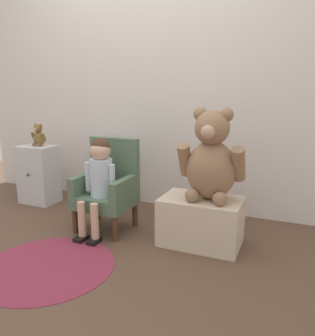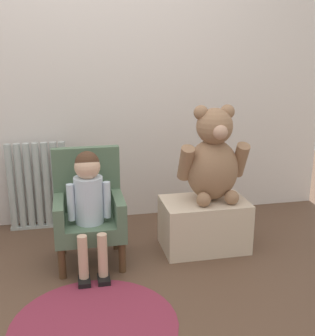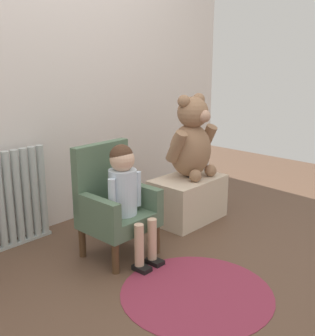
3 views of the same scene
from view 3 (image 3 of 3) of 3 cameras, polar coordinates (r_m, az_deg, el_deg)
The scene contains 8 objects.
ground_plane at distance 2.47m, azimuth 3.67°, elevation -14.86°, with size 6.00×6.00×0.00m, color brown.
back_wall at distance 3.06m, azimuth -14.76°, elevation 14.12°, with size 3.80×0.05×2.40m, color silver.
radiator at distance 2.91m, azimuth -18.37°, elevation -3.87°, with size 0.43×0.05×0.64m.
child_armchair at distance 2.65m, azimuth -5.97°, elevation -4.79°, with size 0.41×0.37×0.70m.
child_figure at distance 2.53m, azimuth -4.37°, elevation -2.50°, with size 0.25×0.35×0.72m.
low_bench at distance 3.22m, azimuth 4.12°, elevation -4.18°, with size 0.55×0.36×0.33m, color beige.
large_teddy_bear at distance 3.15m, azimuth 4.63°, elevation 3.67°, with size 0.45×0.32×0.62m.
floor_rug at distance 2.36m, azimuth 5.32°, elevation -16.45°, with size 0.82×0.82×0.01m, color maroon.
Camera 3 is at (-1.67, -1.33, 1.25)m, focal length 45.00 mm.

